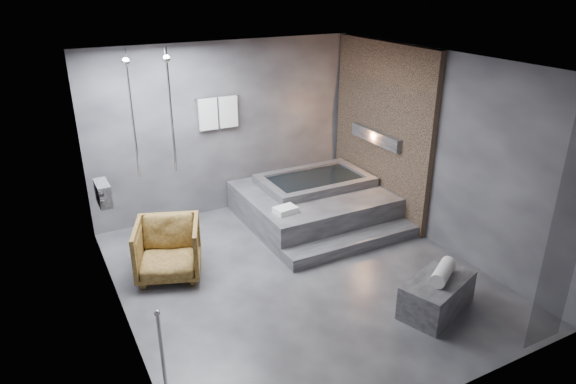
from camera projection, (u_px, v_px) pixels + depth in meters
room at (319, 143)px, 6.58m from camera, size 5.00×5.04×2.82m
tub_deck at (313, 204)px, 8.42m from camera, size 2.20×2.00×0.50m
tub_step at (353, 243)px, 7.52m from camera, size 2.20×0.36×0.18m
concrete_bench at (437, 295)px, 6.09m from camera, size 1.08×0.82×0.43m
driftwood_chair at (168, 249)px, 6.76m from camera, size 1.06×1.07×0.76m
rolled_towel at (443, 272)px, 5.99m from camera, size 0.52×0.41×0.18m
deck_towel at (285, 210)px, 7.52m from camera, size 0.35×0.27×0.09m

